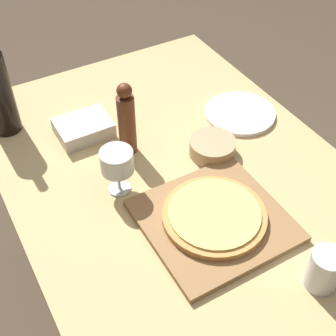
% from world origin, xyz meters
% --- Properties ---
extents(ground_plane, '(12.00, 12.00, 0.00)m').
position_xyz_m(ground_plane, '(0.00, 0.00, 0.00)').
color(ground_plane, '#4C3D2D').
extents(dining_table, '(0.92, 1.50, 0.77)m').
position_xyz_m(dining_table, '(0.00, 0.00, 0.68)').
color(dining_table, tan).
rests_on(dining_table, ground_plane).
extents(cutting_board, '(0.35, 0.34, 0.02)m').
position_xyz_m(cutting_board, '(-0.01, -0.11, 0.78)').
color(cutting_board, olive).
rests_on(cutting_board, dining_table).
extents(pizza, '(0.27, 0.27, 0.02)m').
position_xyz_m(pizza, '(-0.01, -0.11, 0.80)').
color(pizza, '#C68947').
rests_on(pizza, cutting_board).
extents(pepper_mill, '(0.05, 0.05, 0.23)m').
position_xyz_m(pepper_mill, '(-0.08, 0.25, 0.88)').
color(pepper_mill, '#5B2D19').
rests_on(pepper_mill, dining_table).
extents(wine_glass, '(0.09, 0.09, 0.14)m').
position_xyz_m(wine_glass, '(-0.17, 0.12, 0.87)').
color(wine_glass, silver).
rests_on(wine_glass, dining_table).
extents(small_bowl, '(0.14, 0.14, 0.05)m').
position_xyz_m(small_bowl, '(0.13, 0.12, 0.79)').
color(small_bowl, tan).
rests_on(small_bowl, dining_table).
extents(drinking_tumbler, '(0.08, 0.08, 0.10)m').
position_xyz_m(drinking_tumbler, '(0.10, -0.37, 0.82)').
color(drinking_tumbler, silver).
rests_on(drinking_tumbler, dining_table).
extents(dinner_plate, '(0.23, 0.23, 0.01)m').
position_xyz_m(dinner_plate, '(0.31, 0.22, 0.78)').
color(dinner_plate, white).
rests_on(dinner_plate, dining_table).
extents(food_container, '(0.16, 0.13, 0.05)m').
position_xyz_m(food_container, '(-0.17, 0.38, 0.80)').
color(food_container, '#BCB7AD').
rests_on(food_container, dining_table).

